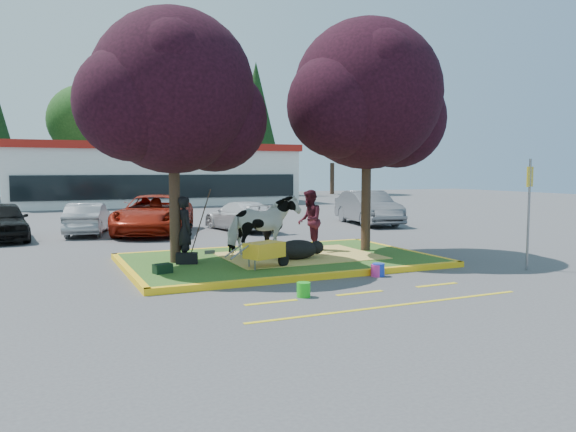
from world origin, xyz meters
name	(u,v)px	position (x,y,z in m)	size (l,w,h in m)	color
ground	(280,263)	(0.00, 0.00, 0.00)	(90.00, 90.00, 0.00)	#424244
median_island	(280,260)	(0.00, 0.00, 0.07)	(8.00, 5.00, 0.15)	#265019
curb_near	(323,276)	(0.00, -2.58, 0.07)	(8.30, 0.16, 0.15)	yellow
curb_far	(247,248)	(0.00, 2.58, 0.07)	(8.30, 0.16, 0.15)	yellow
curb_left	(128,271)	(-4.08, 0.00, 0.07)	(0.16, 5.30, 0.15)	yellow
curb_right	(402,251)	(4.08, 0.00, 0.07)	(0.16, 5.30, 0.15)	yellow
straw_bedding	(299,256)	(0.60, 0.00, 0.15)	(4.20, 3.00, 0.01)	#E5D05E
tree_purple_left	(174,99)	(-2.78, 0.38, 4.36)	(5.06, 4.20, 6.51)	black
tree_purple_right	(368,102)	(2.92, 0.18, 4.56)	(5.30, 4.40, 6.82)	black
fire_lane_stripe_a	(271,302)	(-2.00, -4.20, 0.00)	(1.10, 0.12, 0.01)	yellow
fire_lane_stripe_b	(360,293)	(0.00, -4.20, 0.00)	(1.10, 0.12, 0.01)	yellow
fire_lane_stripe_c	(437,285)	(2.00, -4.20, 0.00)	(1.10, 0.12, 0.01)	yellow
fire_lane_long	(393,306)	(0.00, -5.40, 0.00)	(6.00, 0.10, 0.01)	yellow
retail_building	(154,174)	(2.00, 27.98, 2.25)	(20.40, 8.40, 4.40)	silver
treeline	(123,111)	(1.23, 37.61, 7.73)	(46.58, 7.80, 14.63)	black
cow	(263,226)	(-0.29, 0.49, 1.00)	(0.92, 2.01, 1.70)	white
calf	(297,250)	(0.28, -0.52, 0.41)	(1.22, 0.69, 0.53)	black
handler	(185,229)	(-2.55, 0.30, 1.01)	(0.63, 0.41, 1.73)	black
visitor_a	(309,220)	(1.32, 0.81, 1.06)	(0.88, 0.69, 1.82)	#43131F
visitor_b	(266,232)	(0.13, 1.28, 0.72)	(0.67, 0.28, 1.14)	black
wheelbarrow	(265,250)	(-1.00, -1.39, 0.59)	(1.68, 0.87, 0.64)	black
gear_bag_dark	(187,258)	(-2.59, 0.03, 0.29)	(0.54, 0.30, 0.28)	black
gear_bag_green	(163,268)	(-3.44, -1.05, 0.26)	(0.42, 0.26, 0.22)	black
sign_post	(529,201)	(5.33, -3.64, 1.78)	(0.38, 0.19, 2.84)	slate
bucket_green	(304,290)	(-1.22, -4.03, 0.15)	(0.28, 0.28, 0.30)	green
bucket_pink	(377,271)	(1.33, -2.80, 0.15)	(0.27, 0.27, 0.29)	#D32F8E
bucket_blue	(378,270)	(1.38, -2.80, 0.16)	(0.29, 0.29, 0.31)	#1735BB
car_black	(2,221)	(-7.22, 8.65, 0.70)	(1.66, 4.14, 1.41)	black
car_silver	(88,219)	(-4.24, 9.31, 0.63)	(1.33, 3.81, 1.25)	gray
car_red	(154,214)	(-1.79, 8.51, 0.77)	(2.57, 5.57, 1.55)	maroon
car_white	(240,216)	(1.76, 8.20, 0.61)	(1.72, 4.23, 1.23)	silver
car_grey	(368,208)	(8.07, 8.19, 0.79)	(1.66, 4.77, 1.57)	#5C5E64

